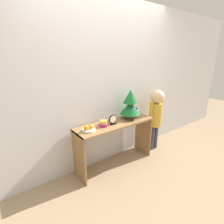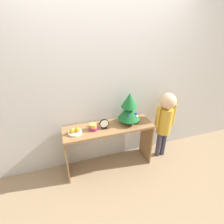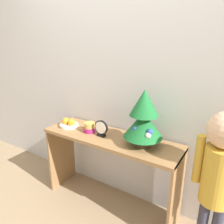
% 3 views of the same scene
% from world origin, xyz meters
% --- Properties ---
extents(ground_plane, '(12.00, 12.00, 0.00)m').
position_xyz_m(ground_plane, '(0.00, 0.00, 0.00)').
color(ground_plane, '#997F60').
extents(back_wall, '(7.00, 0.05, 2.50)m').
position_xyz_m(back_wall, '(0.00, 0.44, 1.25)').
color(back_wall, silver).
rests_on(back_wall, ground_plane).
extents(console_table, '(1.28, 0.40, 0.72)m').
position_xyz_m(console_table, '(0.00, 0.20, 0.56)').
color(console_table, olive).
rests_on(console_table, ground_plane).
extents(mini_tree, '(0.32, 0.32, 0.47)m').
position_xyz_m(mini_tree, '(0.31, 0.21, 0.96)').
color(mini_tree, '#4C3828').
rests_on(mini_tree, console_table).
extents(fruit_bowl, '(0.18, 0.18, 0.09)m').
position_xyz_m(fruit_bowl, '(-0.47, 0.18, 0.75)').
color(fruit_bowl, silver).
rests_on(fruit_bowl, console_table).
extents(singing_bowl, '(0.12, 0.12, 0.09)m').
position_xyz_m(singing_bowl, '(-0.22, 0.19, 0.76)').
color(singing_bowl, '#9E2366').
rests_on(singing_bowl, console_table).
extents(desk_clock, '(0.13, 0.04, 0.15)m').
position_xyz_m(desk_clock, '(-0.07, 0.17, 0.79)').
color(desk_clock, black).
rests_on(desk_clock, console_table).
extents(child_figure, '(0.34, 0.24, 1.13)m').
position_xyz_m(child_figure, '(0.90, 0.16, 0.74)').
color(child_figure, '#38384C').
rests_on(child_figure, ground_plane).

